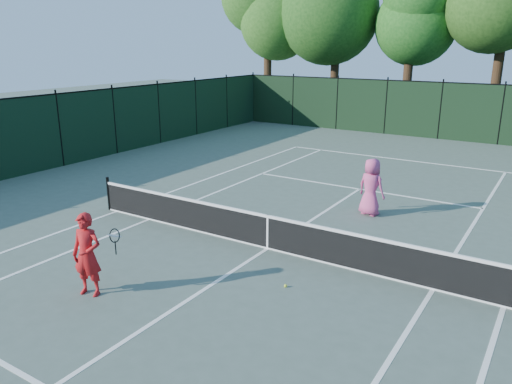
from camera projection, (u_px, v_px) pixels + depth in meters
The scene contains 13 objects.
ground at pixel (268, 249), 12.72m from camera, with size 90.00×90.00×0.00m, color #4A5A4F.
sideline_doubles_left at pixel (117, 211), 15.53m from camera, with size 0.10×23.77×0.01m, color white.
sideline_doubles_right at pixel (504, 307), 9.90m from camera, with size 0.10×23.77×0.01m, color white.
sideline_singles_left at pixel (149, 219), 14.83m from camera, with size 0.10×23.77×0.01m, color white.
sideline_singles_right at pixel (433, 290), 10.61m from camera, with size 0.10×23.77×0.01m, color white.
baseline_far at pixel (405, 160), 22.33m from camera, with size 10.97×0.10×0.01m, color white.
service_line_far at pixel (360, 189), 17.89m from camera, with size 8.23×0.10×0.01m, color white.
center_service_line at pixel (268, 249), 12.72m from camera, with size 0.10×12.80×0.01m, color white.
tennis_net at pixel (268, 231), 12.58m from camera, with size 11.69×0.09×1.06m.
fence_far at pixel (440, 111), 26.85m from camera, with size 24.00×0.05×3.00m, color black.
coach at pixel (87, 255), 10.18m from camera, with size 0.86×0.81×1.77m.
player_pink at pixel (371, 187), 15.01m from camera, with size 0.96×0.74×1.75m.
loose_ball_midcourt at pixel (286, 286), 10.70m from camera, with size 0.07×0.07×0.07m, color #DCED30.
Camera 1 is at (6.05, -10.09, 5.04)m, focal length 35.00 mm.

